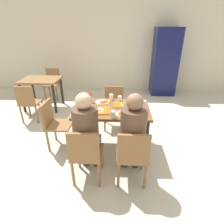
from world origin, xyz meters
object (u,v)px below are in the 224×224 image
at_px(chair_far_side, 114,104).
at_px(plastic_cup_a, 111,97).
at_px(background_chair_far, 53,81).
at_px(person_in_red, 87,130).
at_px(pizza_slice_c, 104,102).
at_px(condiment_bottle, 90,98).
at_px(background_table, 41,84).
at_px(main_table, 112,114).
at_px(chair_near_left, 86,153).
at_px(person_in_brown_jacket, 133,131).
at_px(background_chair_near, 28,101).
at_px(tray_red_near, 98,111).
at_px(paper_plate_center, 102,102).
at_px(foil_bundle, 80,105).
at_px(paper_plate_near_edge, 123,114).
at_px(plastic_cup_d, 120,99).
at_px(chair_left_end, 54,121).
at_px(pizza_slice_d, 122,114).
at_px(pizza_slice_a, 98,109).
at_px(drink_fridge, 165,62).
at_px(tray_red_far, 125,105).
at_px(pizza_slice_b, 125,104).
at_px(plastic_cup_b, 113,114).
at_px(chair_near_right, 132,154).
at_px(soda_can, 144,104).
at_px(plastic_cup_c, 83,103).

bearing_deg(chair_far_side, plastic_cup_a, -93.79).
bearing_deg(background_chair_far, chair_far_side, -40.29).
distance_m(person_in_red, pizza_slice_c, 0.84).
xyz_separation_m(plastic_cup_a, condiment_bottle, (-0.35, -0.12, 0.03)).
relative_size(person_in_red, background_table, 1.38).
height_order(main_table, chair_near_left, chair_near_left).
xyz_separation_m(person_in_brown_jacket, background_chair_far, (-2.12, 2.95, -0.25)).
bearing_deg(person_in_red, background_chair_near, 135.88).
distance_m(tray_red_near, paper_plate_center, 0.35).
height_order(paper_plate_center, foil_bundle, foil_bundle).
xyz_separation_m(chair_far_side, paper_plate_center, (-0.18, -0.56, 0.28)).
xyz_separation_m(chair_far_side, condiment_bottle, (-0.38, -0.56, 0.35)).
relative_size(person_in_brown_jacket, paper_plate_near_edge, 5.65).
xyz_separation_m(tray_red_near, condiment_bottle, (-0.18, 0.35, 0.07)).
bearing_deg(plastic_cup_d, chair_far_side, 102.69).
height_order(person_in_brown_jacket, foil_bundle, person_in_brown_jacket).
distance_m(pizza_slice_c, plastic_cup_d, 0.27).
height_order(chair_left_end, background_chair_near, same).
distance_m(pizza_slice_d, background_table, 2.69).
relative_size(paper_plate_near_edge, pizza_slice_a, 0.93).
bearing_deg(tray_red_near, paper_plate_center, 85.22).
distance_m(paper_plate_center, drink_fridge, 3.08).
bearing_deg(background_chair_near, tray_red_far, -19.89).
height_order(main_table, chair_left_end, chair_left_end).
distance_m(pizza_slice_a, pizza_slice_b, 0.47).
distance_m(pizza_slice_b, plastic_cup_b, 0.48).
relative_size(pizza_slice_d, plastic_cup_b, 1.99).
distance_m(tray_red_near, background_table, 2.37).
bearing_deg(pizza_slice_b, foil_bundle, -169.73).
xyz_separation_m(paper_plate_center, pizza_slice_d, (0.33, -0.45, 0.01)).
bearing_deg(person_in_red, chair_far_side, 78.23).
distance_m(main_table, person_in_brown_jacket, 0.70).
relative_size(main_table, condiment_bottle, 7.33).
height_order(chair_near_right, soda_can, soda_can).
xyz_separation_m(paper_plate_near_edge, pizza_slice_c, (-0.32, 0.41, 0.01)).
distance_m(chair_near_right, pizza_slice_c, 1.10).
distance_m(chair_left_end, pizza_slice_a, 0.83).
bearing_deg(paper_plate_center, plastic_cup_c, -152.03).
relative_size(pizza_slice_b, pizza_slice_c, 0.80).
relative_size(paper_plate_near_edge, background_chair_far, 0.26).
xyz_separation_m(plastic_cup_a, drink_fridge, (1.44, 2.52, 0.14)).
relative_size(chair_near_right, chair_far_side, 1.00).
xyz_separation_m(chair_near_right, tray_red_near, (-0.50, 0.64, 0.28)).
bearing_deg(pizza_slice_c, chair_left_end, -166.67).
height_order(person_in_red, paper_plate_near_edge, person_in_red).
xyz_separation_m(chair_far_side, person_in_brown_jacket, (0.29, -1.41, 0.25)).
relative_size(plastic_cup_a, drink_fridge, 0.05).
bearing_deg(chair_near_left, chair_far_side, 79.27).
bearing_deg(main_table, plastic_cup_b, -84.94).
bearing_deg(tray_red_far, plastic_cup_d, 122.84).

